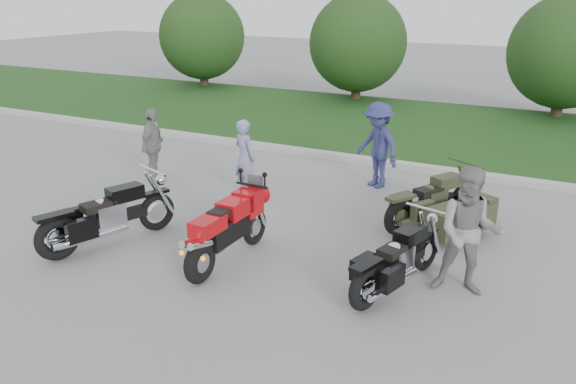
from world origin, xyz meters
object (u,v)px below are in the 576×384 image
at_px(cruiser_right, 395,263).
at_px(cruiser_sidecar, 447,211).
at_px(sportbike_red, 227,228).
at_px(person_grey, 469,232).
at_px(person_back, 153,145).
at_px(cruiser_left, 104,219).
at_px(person_denim, 378,145).
at_px(person_stripe, 245,157).

relative_size(cruiser_right, cruiser_sidecar, 1.00).
height_order(sportbike_red, person_grey, person_grey).
bearing_deg(cruiser_right, person_back, 175.39).
bearing_deg(sportbike_red, cruiser_left, -168.32).
bearing_deg(cruiser_left, person_denim, 79.11).
bearing_deg(cruiser_left, sportbike_red, 30.96).
xyz_separation_m(cruiser_left, person_stripe, (0.76, 3.25, 0.31)).
bearing_deg(person_grey, cruiser_right, -165.45).
relative_size(cruiser_right, person_back, 1.31).
bearing_deg(cruiser_left, person_back, 136.82).
xyz_separation_m(sportbike_red, cruiser_sidecar, (2.78, 2.69, -0.18)).
bearing_deg(cruiser_sidecar, sportbike_red, -106.68).
distance_m(cruiser_sidecar, person_back, 6.47).
bearing_deg(cruiser_sidecar, cruiser_right, -65.96).
bearing_deg(sportbike_red, cruiser_sidecar, 45.47).
xyz_separation_m(cruiser_sidecar, person_back, (-6.46, 0.00, 0.40)).
distance_m(person_stripe, person_grey, 5.29).
relative_size(cruiser_left, person_back, 1.45).
height_order(person_denim, person_back, person_denim).
height_order(person_stripe, person_grey, person_grey).
relative_size(cruiser_right, person_stripe, 1.34).
bearing_deg(cruiser_sidecar, person_stripe, -153.02).
relative_size(sportbike_red, person_stripe, 1.35).
distance_m(person_grey, person_back, 7.39).
distance_m(cruiser_left, cruiser_sidecar, 5.82).
xyz_separation_m(person_stripe, person_denim, (2.27, 1.70, 0.13)).
height_order(person_stripe, person_denim, person_denim).
relative_size(person_stripe, person_denim, 0.86).
relative_size(cruiser_right, person_denim, 1.16).
bearing_deg(person_stripe, sportbike_red, 139.70).
bearing_deg(person_denim, person_back, -127.63).
xyz_separation_m(sportbike_red, person_stripe, (-1.40, 2.85, 0.20)).
distance_m(cruiser_left, cruiser_right, 4.78).
distance_m(person_stripe, person_back, 2.28).
relative_size(cruiser_sidecar, person_back, 1.32).
xyz_separation_m(person_denim, person_back, (-4.55, -1.86, -0.11)).
bearing_deg(person_stripe, cruiser_right, 171.28).
bearing_deg(sportbike_red, person_back, 145.12).
relative_size(cruiser_left, person_grey, 1.28).
xyz_separation_m(sportbike_red, cruiser_right, (2.57, 0.35, -0.17)).
height_order(person_stripe, person_back, person_back).
bearing_deg(person_denim, cruiser_sidecar, -14.19).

